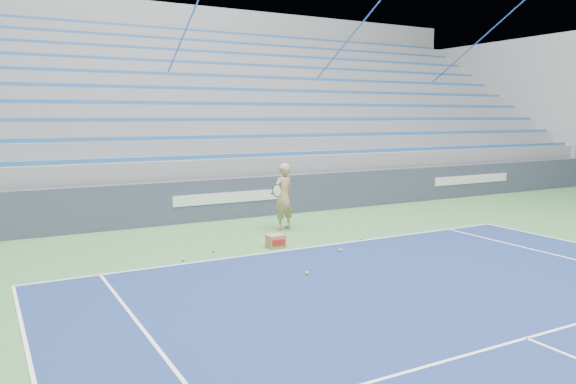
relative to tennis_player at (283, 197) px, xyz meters
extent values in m
cube|color=white|center=(-0.59, -2.00, -0.80)|extent=(10.97, 0.05, 0.00)
cube|color=white|center=(-0.59, -7.48, -0.80)|extent=(8.23, 0.05, 0.00)
cube|color=#383F55|center=(-0.59, 2.00, -0.27)|extent=(30.00, 0.30, 1.10)
cube|color=white|center=(-0.59, 1.84, -0.22)|extent=(3.20, 0.02, 0.28)
cube|color=white|center=(8.41, 1.84, -0.22)|extent=(3.40, 0.02, 0.28)
cube|color=gray|center=(-0.59, 6.55, -0.27)|extent=(30.00, 8.50, 1.10)
cube|color=gray|center=(-0.59, 6.55, 0.53)|extent=(30.00, 8.50, 0.50)
cube|color=#2B5D9D|center=(-0.59, 2.68, 0.84)|extent=(29.60, 0.42, 0.11)
cube|color=gray|center=(-0.59, 6.98, 1.03)|extent=(30.00, 7.65, 0.50)
cube|color=#2B5D9D|center=(-0.59, 3.53, 1.34)|extent=(29.60, 0.42, 0.11)
cube|color=gray|center=(-0.59, 7.40, 1.53)|extent=(30.00, 6.80, 0.50)
cube|color=#2B5D9D|center=(-0.59, 4.38, 1.84)|extent=(29.60, 0.42, 0.11)
cube|color=gray|center=(-0.59, 7.83, 2.03)|extent=(30.00, 5.95, 0.50)
cube|color=#2B5D9D|center=(-0.59, 5.23, 2.34)|extent=(29.60, 0.42, 0.11)
cube|color=gray|center=(-0.59, 8.25, 2.53)|extent=(30.00, 5.10, 0.50)
cube|color=#2B5D9D|center=(-0.59, 6.08, 2.84)|extent=(29.60, 0.42, 0.11)
cube|color=gray|center=(-0.59, 8.68, 3.03)|extent=(30.00, 4.25, 0.50)
cube|color=#2B5D9D|center=(-0.59, 6.93, 3.34)|extent=(29.60, 0.42, 0.11)
cube|color=gray|center=(-0.59, 9.10, 3.53)|extent=(30.00, 3.40, 0.50)
cube|color=#2B5D9D|center=(-0.59, 7.78, 3.84)|extent=(29.60, 0.42, 0.11)
cube|color=gray|center=(-0.59, 9.53, 4.03)|extent=(30.00, 2.55, 0.50)
cube|color=#2B5D9D|center=(-0.59, 8.63, 4.34)|extent=(29.60, 0.42, 0.11)
cube|color=gray|center=(-0.59, 9.95, 4.53)|extent=(30.00, 1.70, 0.50)
cube|color=#2B5D9D|center=(-0.59, 9.48, 4.84)|extent=(29.60, 0.42, 0.11)
cube|color=gray|center=(-0.59, 10.38, 5.03)|extent=(30.00, 0.85, 0.50)
cube|color=#2B5D9D|center=(-0.59, 10.33, 5.34)|extent=(29.60, 0.42, 0.11)
cube|color=gray|center=(14.56, 6.55, 2.23)|extent=(0.30, 8.80, 6.10)
cube|color=gray|center=(-0.59, 11.10, 2.83)|extent=(31.00, 0.40, 7.30)
cylinder|color=blue|center=(-0.59, 6.55, 3.78)|extent=(0.05, 8.53, 5.04)
cylinder|color=blue|center=(5.41, 6.55, 3.78)|extent=(0.05, 8.53, 5.04)
cylinder|color=blue|center=(11.41, 6.55, 3.78)|extent=(0.05, 8.53, 5.04)
imported|color=tan|center=(0.00, 0.01, 0.00)|extent=(0.68, 0.55, 1.63)
cylinder|color=black|center=(-0.35, -0.24, 0.13)|extent=(0.12, 0.27, 0.08)
cylinder|color=beige|center=(-0.45, -0.52, 0.23)|extent=(0.29, 0.16, 0.28)
torus|color=black|center=(-0.45, -0.52, 0.23)|extent=(0.31, 0.18, 0.30)
cube|color=#9D704C|center=(-1.05, -1.60, -0.68)|extent=(0.37, 0.28, 0.27)
cube|color=#B21E19|center=(-1.05, -1.75, -0.68)|extent=(0.29, 0.02, 0.12)
sphere|color=#B3D12A|center=(-0.06, -2.58, -0.78)|extent=(0.07, 0.07, 0.07)
sphere|color=#B3D12A|center=(-2.36, -1.38, -0.78)|extent=(0.07, 0.07, 0.07)
sphere|color=#B3D12A|center=(-1.53, -3.71, -0.78)|extent=(0.07, 0.07, 0.07)
sphere|color=#B3D12A|center=(0.98, -1.86, -0.78)|extent=(0.07, 0.07, 0.07)
sphere|color=#B3D12A|center=(-3.13, -1.76, -0.78)|extent=(0.07, 0.07, 0.07)
camera|label=1|loc=(-6.42, -11.89, 1.95)|focal=35.00mm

